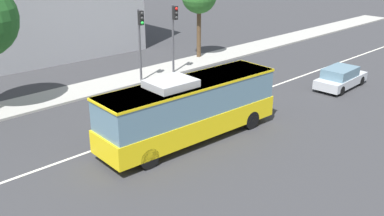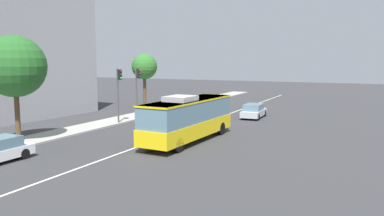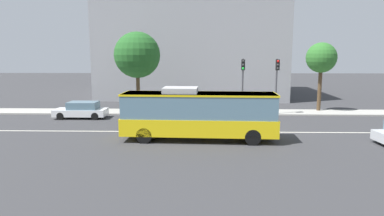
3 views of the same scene
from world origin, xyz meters
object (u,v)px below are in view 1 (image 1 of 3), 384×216
(traffic_light_near_corner, at_px, (174,28))
(traffic_light_mid_block, at_px, (140,34))
(sedan_silver, at_px, (341,78))
(transit_bus, at_px, (190,107))

(traffic_light_near_corner, height_order, traffic_light_mid_block, same)
(sedan_silver, height_order, traffic_light_near_corner, traffic_light_near_corner)
(traffic_light_near_corner, relative_size, traffic_light_mid_block, 1.00)
(sedan_silver, relative_size, traffic_light_near_corner, 0.88)
(transit_bus, bearing_deg, traffic_light_near_corner, 55.19)
(sedan_silver, bearing_deg, traffic_light_mid_block, 129.50)
(traffic_light_near_corner, bearing_deg, transit_bus, -37.67)
(traffic_light_mid_block, bearing_deg, transit_bus, -20.15)
(sedan_silver, distance_m, traffic_light_mid_block, 14.12)
(sedan_silver, bearing_deg, traffic_light_near_corner, 118.45)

